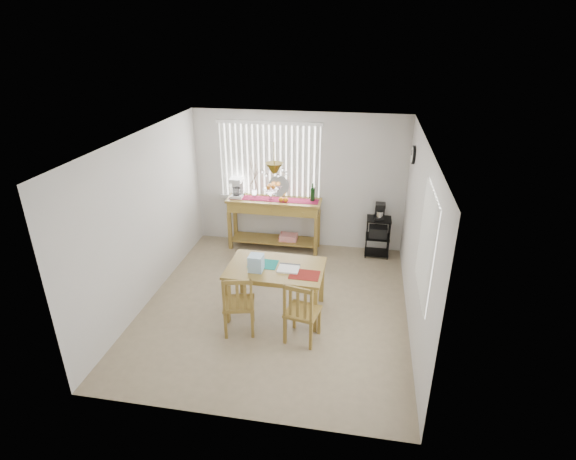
% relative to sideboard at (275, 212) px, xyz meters
% --- Properties ---
extents(ground, '(4.00, 4.50, 0.01)m').
position_rel_sideboard_xyz_m(ground, '(0.41, -1.98, -0.76)').
color(ground, gray).
extents(room_shell, '(4.20, 4.70, 2.70)m').
position_rel_sideboard_xyz_m(room_shell, '(0.41, -1.96, 0.94)').
color(room_shell, silver).
rests_on(room_shell, ground).
extents(sideboard, '(1.78, 0.50, 1.00)m').
position_rel_sideboard_xyz_m(sideboard, '(0.00, 0.00, 0.00)').
color(sideboard, olive).
rests_on(sideboard, ground).
extents(sideboard_items, '(1.69, 0.43, 0.77)m').
position_rel_sideboard_xyz_m(sideboard_items, '(-0.31, 0.02, 0.41)').
color(sideboard_items, maroon).
rests_on(sideboard_items, sideboard).
extents(wire_cart, '(0.44, 0.35, 0.75)m').
position_rel_sideboard_xyz_m(wire_cart, '(1.96, 0.02, -0.30)').
color(wire_cart, black).
rests_on(wire_cart, ground).
extents(cart_items, '(0.18, 0.21, 0.31)m').
position_rel_sideboard_xyz_m(cart_items, '(1.96, 0.02, 0.14)').
color(cart_items, black).
rests_on(cart_items, wire_cart).
extents(dining_table, '(1.42, 0.93, 0.75)m').
position_rel_sideboard_xyz_m(dining_table, '(0.45, -2.11, -0.08)').
color(dining_table, olive).
rests_on(dining_table, ground).
extents(table_items, '(1.08, 0.52, 0.24)m').
position_rel_sideboard_xyz_m(table_items, '(0.31, -2.23, 0.09)').
color(table_items, '#168076').
rests_on(table_items, dining_table).
extents(chair_left, '(0.52, 0.52, 0.93)m').
position_rel_sideboard_xyz_m(chair_left, '(0.04, -2.71, -0.29)').
color(chair_left, olive).
rests_on(chair_left, ground).
extents(chair_right, '(0.51, 0.51, 0.93)m').
position_rel_sideboard_xyz_m(chair_right, '(0.93, -2.75, -0.29)').
color(chair_right, olive).
rests_on(chair_right, ground).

